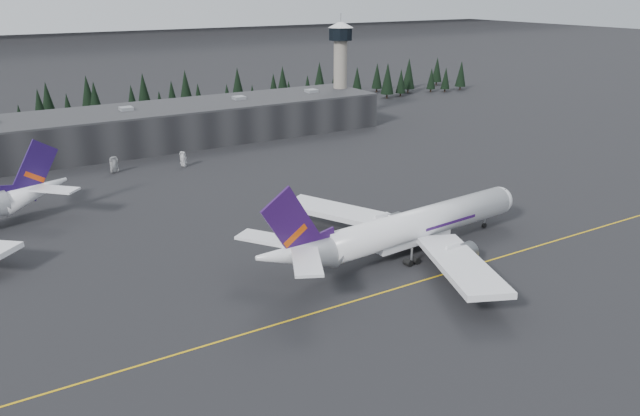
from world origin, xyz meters
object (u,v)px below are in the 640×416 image
gse_vehicle_a (114,170)px  gse_vehicle_b (184,164)px  terminal (158,126)px  control_tower (340,60)px  jet_main (401,229)px

gse_vehicle_a → gse_vehicle_b: (19.41, -4.23, 0.13)m
terminal → gse_vehicle_b: size_ratio=33.90×
control_tower → gse_vehicle_b: (-77.40, -33.98, -22.60)m
gse_vehicle_b → gse_vehicle_a: bearing=-126.2°
control_tower → gse_vehicle_b: size_ratio=7.99×
control_tower → gse_vehicle_a: (-96.81, -29.75, -22.73)m
gse_vehicle_a → control_tower: bearing=11.6°
control_tower → jet_main: 135.42m
control_tower → jet_main: control_tower is taller
control_tower → gse_vehicle_a: control_tower is taller
control_tower → gse_vehicle_a: bearing=-162.9°
control_tower → gse_vehicle_a: 103.80m
jet_main → gse_vehicle_b: size_ratio=13.98×
terminal → gse_vehicle_a: 34.97m
gse_vehicle_b → terminal: bearing=151.7°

